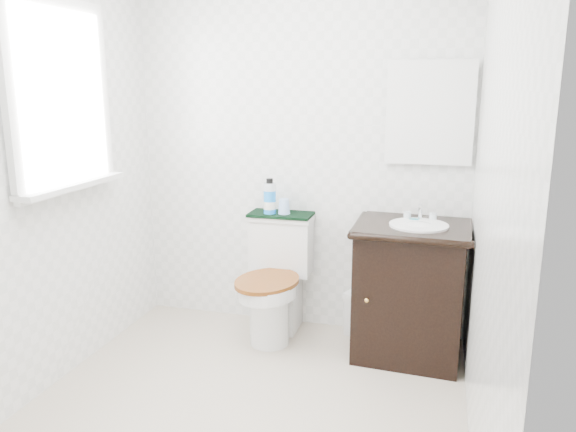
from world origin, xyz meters
The scene contains 14 objects.
floor centered at (0.00, 0.00, 0.00)m, with size 2.40×2.40×0.00m, color #C0B19B.
wall_back centered at (0.00, 1.20, 1.20)m, with size 2.40×2.40×0.00m, color white.
wall_front centered at (0.00, -1.20, 1.20)m, with size 2.40×2.40×0.00m, color white.
wall_left centered at (-1.10, 0.00, 1.20)m, with size 2.40×2.40×0.00m, color white.
wall_right centered at (1.10, 0.00, 1.20)m, with size 2.40×2.40×0.00m, color white.
window centered at (-1.07, 0.25, 1.55)m, with size 0.02×0.70×0.90m, color white.
mirror centered at (0.82, 1.18, 1.45)m, with size 0.50×0.02×0.60m, color silver.
toilet centered at (-0.10, 0.97, 0.34)m, with size 0.44×0.65×0.78m.
vanity centered at (0.77, 0.90, 0.43)m, with size 0.68×0.59×0.92m.
trash_bin centered at (0.45, 1.10, 0.15)m, with size 0.24×0.22×0.29m.
towel centered at (-0.10, 1.09, 0.79)m, with size 0.41×0.22×0.02m, color black.
mouthwash_bottle centered at (-0.16, 1.06, 0.90)m, with size 0.08×0.08×0.23m.
cup centered at (-0.07, 1.08, 0.85)m, with size 0.08×0.08×0.10m, color #97BEF7.
soap_bar centered at (0.76, 0.99, 0.83)m, with size 0.07×0.05×0.02m, color #186875.
Camera 1 is at (0.90, -2.35, 1.61)m, focal length 35.00 mm.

